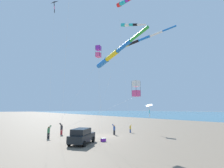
# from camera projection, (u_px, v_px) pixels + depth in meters

# --- Properties ---
(ground_plane) EXTENTS (600.00, 600.00, 0.00)m
(ground_plane) POSITION_uv_depth(u_px,v_px,m) (105.00, 136.00, 26.51)
(ground_plane) COLOR #756654
(parked_car) EXTENTS (4.46, 4.21, 1.85)m
(parked_car) POSITION_uv_depth(u_px,v_px,m) (82.00, 136.00, 20.50)
(parked_car) COLOR black
(parked_car) RESTS_ON ground_plane
(cooler_box) EXTENTS (0.62, 0.42, 0.42)m
(cooler_box) POSITION_uv_depth(u_px,v_px,m) (103.00, 140.00, 22.05)
(cooler_box) COLOR purple
(cooler_box) RESTS_ON ground_plane
(person_adult_flyer) EXTENTS (0.56, 0.44, 1.83)m
(person_adult_flyer) POSITION_uv_depth(u_px,v_px,m) (49.00, 131.00, 24.41)
(person_adult_flyer) COLOR #232328
(person_adult_flyer) RESTS_ON ground_plane
(person_child_green_jacket) EXTENTS (0.59, 0.62, 1.71)m
(person_child_green_jacket) POSITION_uv_depth(u_px,v_px,m) (114.00, 129.00, 27.91)
(person_child_green_jacket) COLOR #232328
(person_child_green_jacket) RESTS_ON ground_plane
(person_child_grey_jacket) EXTENTS (0.50, 0.51, 1.43)m
(person_child_grey_jacket) POSITION_uv_depth(u_px,v_px,m) (130.00, 128.00, 30.42)
(person_child_grey_jacket) COLOR #335199
(person_child_grey_jacket) RESTS_ON ground_plane
(person_bystander_far) EXTENTS (0.68, 0.64, 1.89)m
(person_bystander_far) POSITION_uv_depth(u_px,v_px,m) (62.00, 128.00, 27.98)
(person_bystander_far) COLOR #B72833
(person_bystander_far) RESTS_ON ground_plane
(kite_box_green_low_center) EXTENTS (7.66, 12.06, 7.33)m
(kite_box_green_low_center) POSITION_uv_depth(u_px,v_px,m) (136.00, 89.00, 18.95)
(kite_box_green_low_center) COLOR white
(kite_box_green_low_center) RESTS_ON ground_plane
(kite_delta_long_streamer_right) EXTENTS (4.04, 5.34, 5.21)m
(kite_delta_long_streamer_right) POSITION_uv_depth(u_px,v_px,m) (149.00, 105.00, 29.87)
(kite_delta_long_streamer_right) COLOR white
(kite_delta_long_streamer_right) RESTS_ON ground_plane
(kite_windsock_blue_topmost) EXTENTS (5.25, 6.63, 20.25)m
(kite_windsock_blue_topmost) POSITION_uv_depth(u_px,v_px,m) (124.00, 2.00, 25.04)
(kite_windsock_blue_topmost) COLOR red
(kite_windsock_blue_topmost) RESTS_ON ground_plane
(kite_windsock_red_high_left) EXTENTS (6.11, 16.56, 15.73)m
(kite_windsock_red_high_left) POSITION_uv_depth(u_px,v_px,m) (130.00, 25.00, 22.43)
(kite_windsock_red_high_left) COLOR #1EB7C6
(kite_windsock_red_high_left) RESTS_ON ground_plane
(kite_windsock_long_streamer_left) EXTENTS (3.00, 10.50, 9.46)m
(kite_windsock_long_streamer_left) POSITION_uv_depth(u_px,v_px,m) (111.00, 56.00, 15.20)
(kite_windsock_long_streamer_left) COLOR blue
(kite_windsock_long_streamer_left) RESTS_ON ground_plane
(kite_windsock_purple_drifting) EXTENTS (4.48, 9.59, 12.44)m
(kite_windsock_purple_drifting) POSITION_uv_depth(u_px,v_px,m) (137.00, 41.00, 19.78)
(kite_windsock_purple_drifting) COLOR yellow
(kite_windsock_purple_drifting) RESTS_ON ground_plane
(kite_box_checkered_midright) EXTENTS (4.86, 6.36, 11.73)m
(kite_box_checkered_midright) POSITION_uv_depth(u_px,v_px,m) (98.00, 52.00, 20.41)
(kite_box_checkered_midright) COLOR purple
(kite_box_checkered_midright) RESTS_ON ground_plane
(kite_delta_yellow_midlevel) EXTENTS (3.40, 10.13, 18.42)m
(kite_delta_yellow_midlevel) POSITION_uv_depth(u_px,v_px,m) (54.00, 3.00, 22.40)
(kite_delta_yellow_midlevel) COLOR black
(kite_delta_yellow_midlevel) RESTS_ON ground_plane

